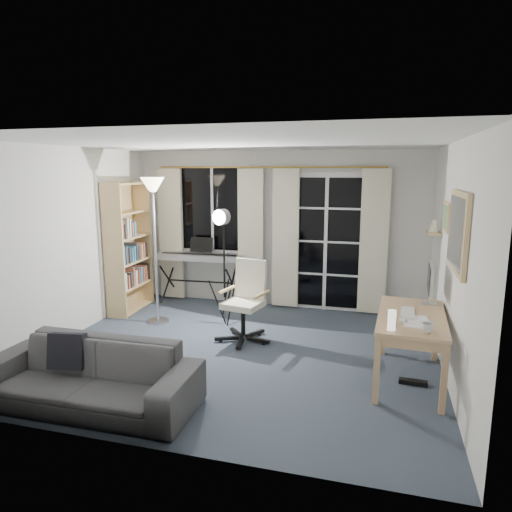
% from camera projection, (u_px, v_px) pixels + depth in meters
% --- Properties ---
extents(floor, '(4.50, 4.00, 0.02)m').
position_uv_depth(floor, '(239.00, 352.00, 5.38)').
color(floor, '#36434F').
rests_on(floor, ground).
extents(window, '(1.20, 0.08, 1.40)m').
position_uv_depth(window, '(213.00, 209.00, 7.24)').
color(window, white).
rests_on(window, floor).
extents(french_door, '(1.32, 0.09, 2.11)m').
position_uv_depth(french_door, '(326.00, 243.00, 6.86)').
color(french_door, white).
rests_on(french_door, floor).
extents(curtains, '(3.60, 0.07, 2.13)m').
position_uv_depth(curtains, '(267.00, 237.00, 6.99)').
color(curtains, gold).
rests_on(curtains, floor).
extents(bookshelf, '(0.35, 0.91, 1.94)m').
position_uv_depth(bookshelf, '(126.00, 251.00, 6.83)').
color(bookshelf, tan).
rests_on(bookshelf, floor).
extents(torchiere_lamp, '(0.38, 0.38, 2.01)m').
position_uv_depth(torchiere_lamp, '(153.00, 207.00, 6.12)').
color(torchiere_lamp, '#B2B2B7').
rests_on(torchiere_lamp, floor).
extents(keyboard_piano, '(1.38, 0.71, 0.99)m').
position_uv_depth(keyboard_piano, '(199.00, 258.00, 7.16)').
color(keyboard_piano, black).
rests_on(keyboard_piano, floor).
extents(studio_light, '(0.34, 0.35, 1.63)m').
position_uv_depth(studio_light, '(222.00, 230.00, 6.13)').
color(studio_light, black).
rests_on(studio_light, floor).
extents(office_chair, '(0.70, 0.69, 1.01)m').
position_uv_depth(office_chair, '(248.00, 293.00, 5.71)').
color(office_chair, black).
rests_on(office_chair, floor).
extents(desk, '(0.71, 1.31, 0.69)m').
position_uv_depth(desk, '(411.00, 323.00, 4.55)').
color(desk, tan).
rests_on(desk, floor).
extents(monitor, '(0.17, 0.50, 0.43)m').
position_uv_depth(monitor, '(430.00, 280.00, 4.86)').
color(monitor, silver).
rests_on(monitor, desk).
extents(desk_clutter, '(0.43, 0.78, 0.87)m').
position_uv_depth(desk_clutter, '(405.00, 336.00, 4.38)').
color(desk_clutter, white).
rests_on(desk_clutter, desk).
extents(mug, '(0.12, 0.09, 0.11)m').
position_uv_depth(mug, '(427.00, 327.00, 4.03)').
color(mug, silver).
rests_on(mug, desk).
extents(wall_mirror, '(0.04, 0.94, 0.74)m').
position_uv_depth(wall_mirror, '(458.00, 232.00, 4.18)').
color(wall_mirror, tan).
rests_on(wall_mirror, floor).
extents(framed_print, '(0.03, 0.42, 0.32)m').
position_uv_depth(framed_print, '(446.00, 217.00, 5.02)').
color(framed_print, tan).
rests_on(framed_print, floor).
extents(wall_shelf, '(0.16, 0.30, 0.18)m').
position_uv_depth(wall_shelf, '(434.00, 228.00, 5.54)').
color(wall_shelf, tan).
rests_on(wall_shelf, floor).
extents(sofa, '(1.97, 0.59, 0.77)m').
position_uv_depth(sofa, '(88.00, 365.00, 4.08)').
color(sofa, '#313134').
rests_on(sofa, floor).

